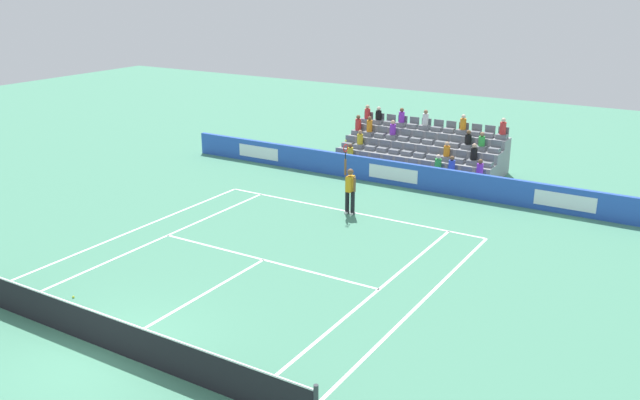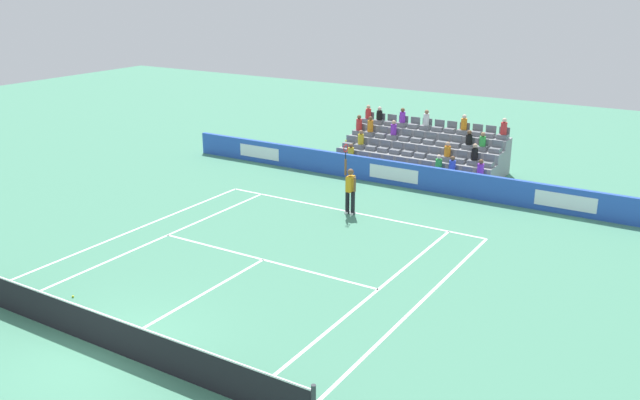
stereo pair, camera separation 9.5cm
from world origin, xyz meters
name	(u,v)px [view 1 (the left image)]	position (x,y,z in m)	size (l,w,h in m)	color
ground_plane	(108,350)	(0.00, 0.00, 0.00)	(80.00, 80.00, 0.00)	#47896B
line_baseline	(347,211)	(0.00, -11.89, 0.00)	(10.97, 0.10, 0.01)	white
line_service	(263,260)	(0.00, -6.40, 0.00)	(8.23, 0.10, 0.01)	white
line_centre_service	(196,298)	(0.00, -3.20, 0.00)	(0.10, 6.40, 0.01)	white
line_singles_sideline_left	(158,239)	(4.12, -5.95, 0.00)	(0.10, 11.89, 0.01)	white
line_singles_sideline_right	(372,295)	(-4.12, -5.95, 0.00)	(0.10, 11.89, 0.01)	white
line_doubles_sideline_left	(130,232)	(5.49, -5.95, 0.00)	(0.10, 11.89, 0.01)	white
line_doubles_sideline_right	(416,307)	(-5.49, -5.95, 0.00)	(0.10, 11.89, 0.01)	white
line_centre_mark	(346,212)	(0.00, -11.79, 0.00)	(0.10, 0.20, 0.01)	white
sponsor_barrier	(394,173)	(0.00, -15.99, 0.52)	(21.49, 0.22, 1.05)	blue
tennis_net	(106,332)	(0.00, 0.00, 0.49)	(11.97, 0.10, 1.07)	#33383D
tennis_player	(350,189)	(-0.21, -11.69, 0.99)	(0.53, 0.36, 2.85)	black
stadium_stand	(421,155)	(0.00, -18.93, 0.69)	(7.44, 3.80, 2.62)	gray
loose_tennis_ball	(73,297)	(2.97, -1.43, 0.03)	(0.07, 0.07, 0.07)	#D1E533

